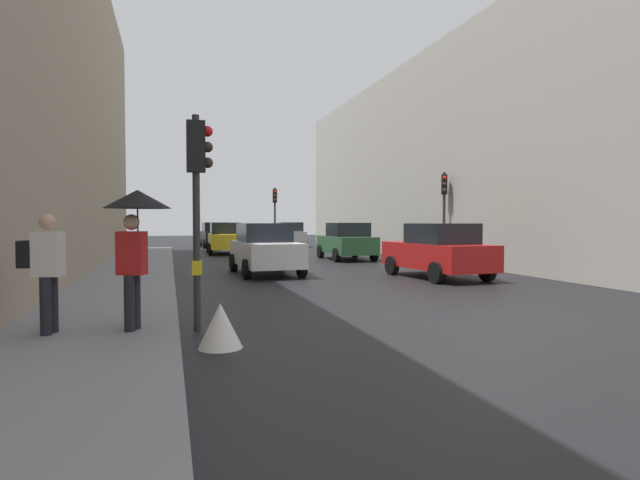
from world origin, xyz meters
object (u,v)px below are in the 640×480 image
at_px(traffic_light_near_left, 198,182).
at_px(car_green_estate, 347,241).
at_px(traffic_light_far_median, 275,207).
at_px(car_yellow_taxi, 226,238).
at_px(warning_sign_triangle, 220,326).
at_px(car_white_compact, 265,249).
at_px(pedestrian_with_umbrella, 136,220).
at_px(pedestrian_with_black_backpack, 45,266).
at_px(car_dark_suv, 215,235).
at_px(car_red_sedan, 438,251).
at_px(traffic_light_mid_street, 444,201).
at_px(car_silver_hatchback, 290,235).

bearing_deg(traffic_light_near_left, car_green_estate, 62.19).
xyz_separation_m(traffic_light_far_median, car_yellow_taxi, (-3.35, -2.52, -1.85)).
bearing_deg(warning_sign_triangle, car_white_compact, 76.30).
distance_m(car_yellow_taxi, car_green_estate, 8.12).
distance_m(car_white_compact, pedestrian_with_umbrella, 10.10).
bearing_deg(pedestrian_with_black_backpack, car_white_compact, 61.91).
xyz_separation_m(car_white_compact, warning_sign_triangle, (-2.49, -10.20, -0.55)).
xyz_separation_m(traffic_light_far_median, traffic_light_near_left, (-5.95, -23.38, -0.25)).
bearing_deg(car_dark_suv, pedestrian_with_umbrella, -97.11).
height_order(car_yellow_taxi, car_red_sedan, same).
relative_size(car_yellow_taxi, car_green_estate, 1.01).
bearing_deg(car_red_sedan, pedestrian_with_black_backpack, -147.29).
distance_m(traffic_light_mid_street, car_silver_hatchback, 16.80).
relative_size(car_white_compact, warning_sign_triangle, 6.56).
bearing_deg(traffic_light_far_median, traffic_light_near_left, -104.29).
height_order(car_red_sedan, car_silver_hatchback, same).
bearing_deg(warning_sign_triangle, traffic_light_mid_street, 49.16).
height_order(traffic_light_mid_street, warning_sign_triangle, traffic_light_mid_street).
height_order(car_green_estate, car_silver_hatchback, same).
bearing_deg(car_red_sedan, traffic_light_far_median, 96.16).
height_order(traffic_light_near_left, car_silver_hatchback, traffic_light_near_left).
relative_size(traffic_light_far_median, warning_sign_triangle, 6.08).
bearing_deg(traffic_light_near_left, pedestrian_with_black_backpack, -169.80).
bearing_deg(traffic_light_far_median, car_yellow_taxi, -143.02).
distance_m(pedestrian_with_black_backpack, warning_sign_triangle, 2.76).
bearing_deg(pedestrian_with_black_backpack, car_dark_suv, 80.36).
bearing_deg(traffic_light_far_median, traffic_light_mid_street, -69.13).
distance_m(car_red_sedan, car_silver_hatchback, 21.20).
bearing_deg(car_green_estate, car_white_compact, -131.12).
distance_m(car_yellow_taxi, car_dark_suv, 7.33).
xyz_separation_m(car_yellow_taxi, car_silver_hatchback, (5.17, 6.39, 0.00)).
bearing_deg(traffic_light_near_left, pedestrian_with_umbrella, -151.59).
relative_size(car_green_estate, car_red_sedan, 0.98).
bearing_deg(car_silver_hatchback, car_dark_suv, 169.72).
height_order(traffic_light_far_median, car_dark_suv, traffic_light_far_median).
relative_size(car_yellow_taxi, pedestrian_with_umbrella, 1.99).
distance_m(traffic_light_mid_street, car_red_sedan, 5.87).
bearing_deg(pedestrian_with_black_backpack, car_red_sedan, 32.71).
height_order(car_dark_suv, pedestrian_with_black_backpack, pedestrian_with_black_backpack).
bearing_deg(traffic_light_mid_street, car_green_estate, 130.02).
bearing_deg(car_dark_suv, pedestrian_with_black_backpack, -99.64).
bearing_deg(traffic_light_mid_street, car_dark_suv, 115.03).
bearing_deg(car_white_compact, car_red_sedan, -28.74).
distance_m(car_red_sedan, pedestrian_with_umbrella, 11.00).
height_order(traffic_light_mid_street, car_dark_suv, traffic_light_mid_street).
bearing_deg(traffic_light_mid_street, pedestrian_with_umbrella, -135.91).
bearing_deg(car_silver_hatchback, pedestrian_with_umbrella, -107.44).
height_order(traffic_light_far_median, warning_sign_triangle, traffic_light_far_median).
relative_size(pedestrian_with_umbrella, warning_sign_triangle, 3.29).
bearing_deg(pedestrian_with_umbrella, traffic_light_near_left, 28.41).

